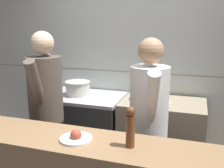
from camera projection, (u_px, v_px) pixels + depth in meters
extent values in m
cube|color=silver|center=(131.00, 61.00, 3.48)|extent=(8.00, 0.06, 2.60)
cube|color=gray|center=(130.00, 72.00, 3.49)|extent=(8.00, 0.00, 0.01)
cube|color=#38383D|center=(84.00, 129.00, 3.47)|extent=(1.00, 0.70, 0.84)
cube|color=#B7BABF|center=(83.00, 97.00, 3.37)|extent=(1.02, 0.71, 0.04)
cube|color=#B7BABF|center=(73.00, 134.00, 3.15)|extent=(0.90, 0.03, 0.10)
cube|color=gray|center=(162.00, 137.00, 3.15)|extent=(0.97, 0.65, 0.89)
cylinder|color=beige|center=(78.00, 88.00, 3.36)|extent=(0.31, 0.31, 0.18)
cylinder|color=beige|center=(78.00, 82.00, 3.34)|extent=(0.32, 0.32, 0.01)
cone|color=#B7BABF|center=(159.00, 98.00, 3.04)|extent=(0.28, 0.28, 0.10)
cube|color=#B7BABF|center=(146.00, 103.00, 2.99)|extent=(0.25, 0.14, 0.01)
cube|color=black|center=(133.00, 99.00, 3.11)|extent=(0.11, 0.07, 0.02)
cylinder|color=white|center=(76.00, 139.00, 1.87)|extent=(0.23, 0.23, 0.02)
sphere|color=#B24733|center=(76.00, 135.00, 1.86)|extent=(0.08, 0.08, 0.08)
cylinder|color=brown|center=(130.00, 131.00, 1.75)|extent=(0.06, 0.06, 0.22)
sphere|color=brown|center=(131.00, 112.00, 1.71)|extent=(0.07, 0.07, 0.07)
cube|color=black|center=(49.00, 155.00, 2.81)|extent=(0.33, 0.25, 0.80)
cylinder|color=brown|center=(45.00, 89.00, 2.64)|extent=(0.41, 0.41, 0.66)
sphere|color=beige|center=(42.00, 43.00, 2.54)|extent=(0.23, 0.23, 0.23)
cylinder|color=brown|center=(52.00, 78.00, 2.82)|extent=(0.17, 0.35, 0.55)
cylinder|color=brown|center=(36.00, 87.00, 2.43)|extent=(0.17, 0.35, 0.55)
cylinder|color=white|center=(149.00, 103.00, 2.29)|extent=(0.42, 0.42, 0.65)
sphere|color=tan|center=(151.00, 51.00, 2.19)|extent=(0.22, 0.22, 0.22)
cylinder|color=white|center=(148.00, 89.00, 2.47)|extent=(0.18, 0.34, 0.54)
cylinder|color=white|center=(152.00, 101.00, 2.08)|extent=(0.18, 0.34, 0.54)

